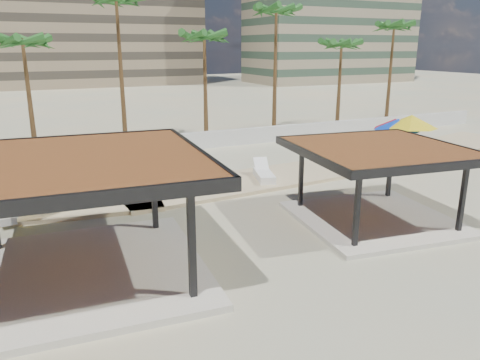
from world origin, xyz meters
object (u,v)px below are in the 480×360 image
object	(u,v)px
umbrella_c	(395,124)
lounger_a	(5,215)
lounger_d	(404,161)
pavilion_central	(377,177)
pavilion_west	(79,207)
lounger_b	(264,175)
lounger_c	(373,166)

from	to	relation	value
umbrella_c	lounger_a	size ratio (longest dim) A/B	1.75
lounger_a	lounger_d	bearing A→B (deg)	-98.78
pavilion_central	lounger_a	xyz separation A→B (m)	(-13.81, 6.22, -1.55)
pavilion_west	lounger_d	world-z (taller)	pavilion_west
umbrella_c	lounger_a	xyz separation A→B (m)	(-22.67, -2.33, -1.86)
lounger_d	umbrella_c	bearing A→B (deg)	11.70
pavilion_central	pavilion_west	size ratio (longest dim) A/B	0.86
lounger_b	lounger_d	size ratio (longest dim) A/B	1.16
lounger_a	lounger_d	world-z (taller)	lounger_d
umbrella_c	lounger_c	size ratio (longest dim) A/B	1.67
lounger_a	lounger_d	size ratio (longest dim) A/B	0.87
pavilion_central	lounger_d	xyz separation A→B (m)	(7.57, 6.22, -1.52)
lounger_c	lounger_b	bearing A→B (deg)	93.21
pavilion_central	pavilion_west	bearing A→B (deg)	-173.16
pavilion_west	lounger_a	bearing A→B (deg)	115.27
lounger_a	lounger_c	size ratio (longest dim) A/B	0.96
pavilion_central	lounger_a	world-z (taller)	pavilion_central
lounger_a	lounger_d	xyz separation A→B (m)	(21.38, -0.00, 0.04)
lounger_c	lounger_d	distance (m)	2.32
umbrella_c	lounger_d	bearing A→B (deg)	-118.95
umbrella_c	lounger_b	world-z (taller)	umbrella_c
pavilion_central	umbrella_c	xyz separation A→B (m)	(8.87, 8.55, 0.30)
lounger_d	lounger_b	bearing A→B (deg)	125.48
lounger_b	lounger_d	distance (m)	9.02
pavilion_central	umbrella_c	bearing A→B (deg)	51.15
umbrella_c	pavilion_west	bearing A→B (deg)	-157.34
pavilion_west	lounger_b	distance (m)	12.38
pavilion_west	lounger_c	bearing A→B (deg)	24.62
pavilion_central	lounger_a	bearing A→B (deg)	162.92
pavilion_central	lounger_c	bearing A→B (deg)	57.02
pavilion_west	umbrella_c	world-z (taller)	pavilion_west
pavilion_west	umbrella_c	size ratio (longest dim) A/B	2.43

